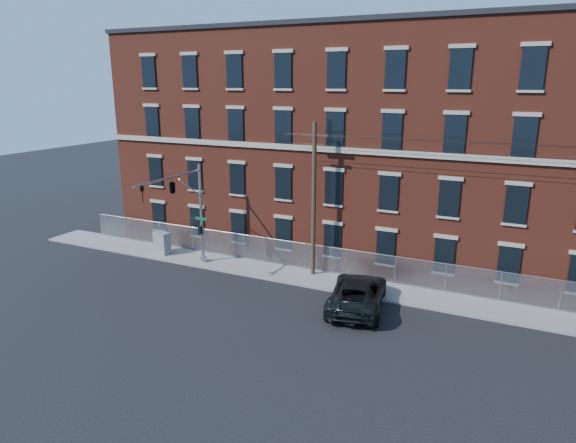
{
  "coord_description": "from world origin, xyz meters",
  "views": [
    {
      "loc": [
        14.2,
        -23.9,
        12.52
      ],
      "look_at": [
        0.92,
        4.0,
        4.02
      ],
      "focal_mm": 31.77,
      "sensor_mm": 36.0,
      "label": 1
    }
  ],
  "objects_px": {
    "traffic_signal_mast": "(180,196)",
    "utility_cabinet": "(162,243)",
    "pickup_truck": "(357,293)",
    "utility_pole_near": "(314,198)"
  },
  "relations": [
    {
      "from": "traffic_signal_mast",
      "to": "utility_cabinet",
      "type": "xyz_separation_m",
      "value": [
        -3.79,
        2.5,
        -4.45
      ]
    },
    {
      "from": "traffic_signal_mast",
      "to": "pickup_truck",
      "type": "height_order",
      "value": "traffic_signal_mast"
    },
    {
      "from": "traffic_signal_mast",
      "to": "utility_pole_near",
      "type": "height_order",
      "value": "utility_pole_near"
    },
    {
      "from": "traffic_signal_mast",
      "to": "pickup_truck",
      "type": "xyz_separation_m",
      "value": [
        12.21,
        -0.06,
        -4.51
      ]
    },
    {
      "from": "traffic_signal_mast",
      "to": "utility_cabinet",
      "type": "distance_m",
      "value": 6.36
    },
    {
      "from": "traffic_signal_mast",
      "to": "utility_pole_near",
      "type": "relative_size",
      "value": 0.7
    },
    {
      "from": "utility_pole_near",
      "to": "pickup_truck",
      "type": "distance_m",
      "value": 7.05
    },
    {
      "from": "traffic_signal_mast",
      "to": "utility_pole_near",
      "type": "bearing_deg",
      "value": 23.14
    },
    {
      "from": "utility_pole_near",
      "to": "traffic_signal_mast",
      "type": "bearing_deg",
      "value": -156.86
    },
    {
      "from": "utility_pole_near",
      "to": "pickup_truck",
      "type": "height_order",
      "value": "utility_pole_near"
    }
  ]
}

